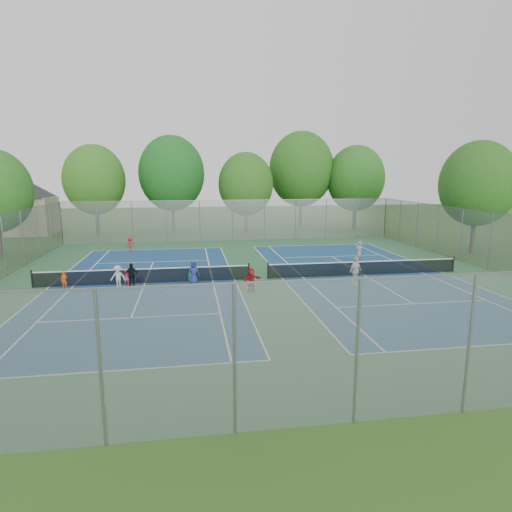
{
  "coord_description": "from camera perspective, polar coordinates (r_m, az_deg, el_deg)",
  "views": [
    {
      "loc": [
        -4.21,
        -25.9,
        6.59
      ],
      "look_at": [
        0.0,
        1.0,
        1.3
      ],
      "focal_mm": 30.0,
      "sensor_mm": 36.0,
      "label": 1
    }
  ],
  "objects": [
    {
      "name": "ground",
      "position": [
        27.06,
        0.33,
        -3.1
      ],
      "size": [
        120.0,
        120.0,
        0.0
      ],
      "primitive_type": "plane",
      "color": "#2F581B",
      "rests_on": "ground"
    },
    {
      "name": "court_pad",
      "position": [
        27.05,
        0.33,
        -3.09
      ],
      "size": [
        32.0,
        32.0,
        0.01
      ],
      "primitive_type": "cube",
      "color": "#2F633C",
      "rests_on": "ground"
    },
    {
      "name": "court_left",
      "position": [
        26.87,
        -14.6,
        -3.53
      ],
      "size": [
        10.97,
        23.77,
        0.01
      ],
      "primitive_type": "cube",
      "color": "navy",
      "rests_on": "court_pad"
    },
    {
      "name": "court_right",
      "position": [
        28.98,
        14.14,
        -2.46
      ],
      "size": [
        10.97,
        23.77,
        0.01
      ],
      "primitive_type": "cube",
      "color": "navy",
      "rests_on": "court_pad"
    },
    {
      "name": "net_left",
      "position": [
        26.76,
        -14.65,
        -2.62
      ],
      "size": [
        12.87,
        0.1,
        0.91
      ],
      "primitive_type": "cube",
      "color": "black",
      "rests_on": "ground"
    },
    {
      "name": "net_right",
      "position": [
        28.88,
        14.18,
        -1.61
      ],
      "size": [
        12.87,
        0.1,
        0.91
      ],
      "primitive_type": "cube",
      "color": "black",
      "rests_on": "ground"
    },
    {
      "name": "fence_north",
      "position": [
        42.36,
        -3.15,
        4.76
      ],
      "size": [
        32.0,
        0.1,
        4.0
      ],
      "primitive_type": "cube",
      "color": "gray",
      "rests_on": "ground"
    },
    {
      "name": "fence_south",
      "position": [
        11.7,
        13.3,
        -12.43
      ],
      "size": [
        32.0,
        0.1,
        4.0
      ],
      "primitive_type": "cube",
      "color": "gray",
      "rests_on": "ground"
    },
    {
      "name": "fence_east",
      "position": [
        33.17,
        28.78,
        1.68
      ],
      "size": [
        0.1,
        32.0,
        4.0
      ],
      "primitive_type": "cube",
      "rotation": [
        0.0,
        0.0,
        1.57
      ],
      "color": "gray",
      "rests_on": "ground"
    },
    {
      "name": "house",
      "position": [
        53.03,
        -28.72,
        7.09
      ],
      "size": [
        11.03,
        11.03,
        7.3
      ],
      "color": "#B7A88C",
      "rests_on": "ground"
    },
    {
      "name": "tree_nw",
      "position": [
        48.9,
        -20.74,
        9.48
      ],
      "size": [
        6.4,
        6.4,
        9.58
      ],
      "color": "#443326",
      "rests_on": "ground"
    },
    {
      "name": "tree_nl",
      "position": [
        48.93,
        -11.19,
        10.74
      ],
      "size": [
        7.2,
        7.2,
        10.69
      ],
      "color": "#443326",
      "rests_on": "ground"
    },
    {
      "name": "tree_nc",
      "position": [
        47.33,
        -1.37,
        9.55
      ],
      "size": [
        6.0,
        6.0,
        8.85
      ],
      "color": "#443326",
      "rests_on": "ground"
    },
    {
      "name": "tree_nr",
      "position": [
        51.62,
        6.06,
        11.44
      ],
      "size": [
        7.6,
        7.6,
        11.42
      ],
      "color": "#443326",
      "rests_on": "ground"
    },
    {
      "name": "tree_ne",
      "position": [
        51.61,
        13.16,
        10.03
      ],
      "size": [
        6.6,
        6.6,
        9.77
      ],
      "color": "#443326",
      "rests_on": "ground"
    },
    {
      "name": "tree_side_e",
      "position": [
        39.46,
        27.47,
        8.55
      ],
      "size": [
        6.0,
        6.0,
        9.2
      ],
      "color": "#443326",
      "rests_on": "ground"
    },
    {
      "name": "ball_crate",
      "position": [
        27.49,
        -15.26,
        -2.99
      ],
      "size": [
        0.41,
        0.41,
        0.27
      ],
      "primitive_type": "cube",
      "rotation": [
        0.0,
        0.0,
        -0.4
      ],
      "color": "#1651AA",
      "rests_on": "ground"
    },
    {
      "name": "ball_hopper",
      "position": [
        26.34,
        -8.56,
        -2.91
      ],
      "size": [
        0.38,
        0.38,
        0.63
      ],
      "primitive_type": "cube",
      "rotation": [
        0.0,
        0.0,
        -0.22
      ],
      "color": "#258839",
      "rests_on": "ground"
    },
    {
      "name": "student_a",
      "position": [
        27.01,
        -24.21,
        -2.97
      ],
      "size": [
        0.43,
        0.33,
        1.05
      ],
      "primitive_type": "imported",
      "rotation": [
        0.0,
        0.0,
        -0.23
      ],
      "color": "#C65412",
      "rests_on": "ground"
    },
    {
      "name": "student_b",
      "position": [
        26.29,
        -16.82,
        -2.86
      ],
      "size": [
        0.53,
        0.43,
        1.02
      ],
      "primitive_type": "imported",
      "rotation": [
        0.0,
        0.0,
        -0.09
      ],
      "color": "#F15D8B",
      "rests_on": "ground"
    },
    {
      "name": "student_c",
      "position": [
        26.11,
        -17.93,
        -2.66
      ],
      "size": [
        0.94,
        0.63,
        1.34
      ],
      "primitive_type": "imported",
      "rotation": [
        0.0,
        0.0,
        -0.17
      ],
      "color": "silver",
      "rests_on": "ground"
    },
    {
      "name": "student_d",
      "position": [
        26.21,
        -16.29,
        -2.44
      ],
      "size": [
        0.88,
        0.53,
        1.4
      ],
      "primitive_type": "imported",
      "rotation": [
        0.0,
        0.0,
        0.24
      ],
      "color": "black",
      "rests_on": "ground"
    },
    {
      "name": "student_e",
      "position": [
        25.97,
        -8.3,
        -2.19
      ],
      "size": [
        0.79,
        0.62,
        1.43
      ],
      "primitive_type": "imported",
      "rotation": [
        0.0,
        0.0,
        0.26
      ],
      "color": "navy",
      "rests_on": "ground"
    },
    {
      "name": "student_f",
      "position": [
        23.96,
        -0.62,
        -3.24
      ],
      "size": [
        1.32,
        1.04,
        1.4
      ],
      "primitive_type": "imported",
      "rotation": [
        0.0,
        0.0,
        0.56
      ],
      "color": "#A31721",
      "rests_on": "ground"
    },
    {
      "name": "child_far_baseline",
      "position": [
        38.05,
        -16.45,
        1.49
      ],
      "size": [
        0.89,
        0.68,
        1.21
      ],
      "primitive_type": "imported",
      "rotation": [
        0.0,
        0.0,
        3.47
      ],
      "color": "#B3191F",
      "rests_on": "ground"
    },
    {
      "name": "instructor",
      "position": [
        32.44,
        13.56,
        0.47
      ],
      "size": [
        0.7,
        0.56,
        1.68
      ],
      "primitive_type": "imported",
      "rotation": [
        0.0,
        0.0,
        3.44
      ],
      "color": "gray",
      "rests_on": "ground"
    },
    {
      "name": "teen_court_b",
      "position": [
        26.05,
        13.13,
        -1.96
      ],
      "size": [
        1.1,
        0.91,
        1.76
      ],
      "primitive_type": "imported",
      "rotation": [
        0.0,
        0.0,
        0.57
      ],
      "color": "silver",
      "rests_on": "ground"
    },
    {
      "name": "tennis_ball_0",
      "position": [
        23.54,
        -9.95,
        -5.35
      ],
      "size": [
        0.07,
        0.07,
        0.07
      ],
      "primitive_type": "sphere",
      "color": "#B7C82E",
      "rests_on": "ground"
    },
    {
      "name": "tennis_ball_1",
      "position": [
        23.16,
        -4.88,
        -5.49
      ],
      "size": [
        0.07,
        0.07,
        0.07
      ],
      "primitive_type": "sphere",
      "color": "gold",
      "rests_on": "ground"
    },
    {
      "name": "tennis_ball_2",
      "position": [
        23.6,
        -8.73,
        -5.26
      ],
      "size": [
        0.07,
        0.07,
        0.07
      ],
      "primitive_type": "sphere",
      "color": "#ACCA2F",
      "rests_on": "ground"
    },
    {
      "name": "tennis_ball_3",
      "position": [
        25.36,
        -22.02,
        -4.81
      ],
      "size": [
        0.07,
        0.07,
        0.07
      ],
      "primitive_type": "sphere",
      "color": "#CCEB36",
      "rests_on": "ground"
    },
    {
      "name": "tennis_ball_4",
      "position": [
        20.38,
        -5.38,
        -7.82
      ],
      "size": [
        0.07,
        0.07,
        0.07
      ],
      "primitive_type": "sphere",
      "color": "#AFCC2F",
      "rests_on": "ground"
    },
    {
      "name": "tennis_ball_5",
      "position": [
        25.65,
        -5.09,
        -3.86
      ],
      "size": [
        0.07,
        0.07,
        0.07
      ],
      "primitive_type": "sphere",
      "color": "#BFD832",
      "rests_on": "ground"
    },
    {
      "name": "tennis_ball_6",
      "position": [
        24.45,
        -11.83,
        -4.8
      ],
      "size": [
        0.07,
        0.07,
        0.07
      ],
      "primitive_type": "sphere",
      "color": "#E5F438",
      "rests_on": "ground"
    },
    {
      "name": "tennis_ball_7",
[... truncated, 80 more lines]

